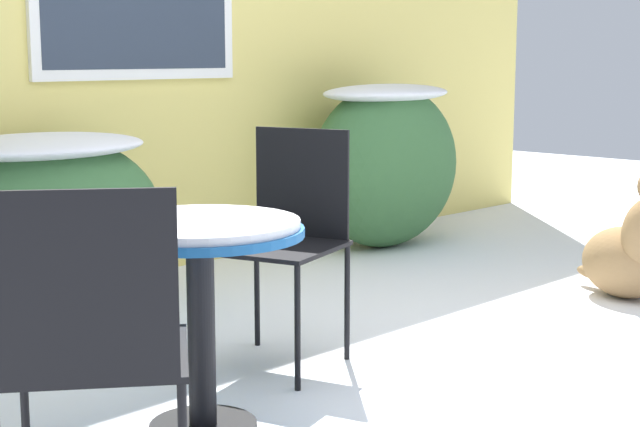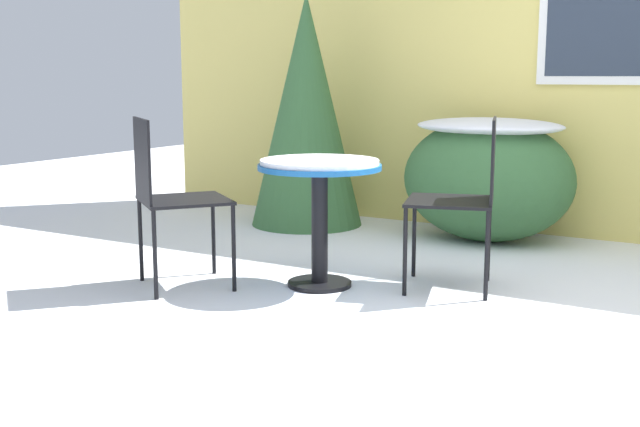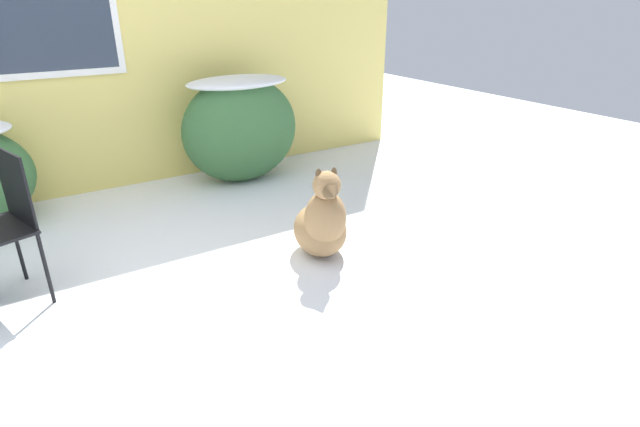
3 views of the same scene
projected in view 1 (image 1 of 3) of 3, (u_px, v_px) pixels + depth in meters
The scene contains 7 objects.
ground_plane at pixel (420, 355), 4.21m from camera, with size 16.00×16.00×0.00m, color white.
shrub_left at pixel (43, 219), 4.77m from camera, with size 1.26×0.91×0.90m.
shrub_middle at pixel (386, 161), 6.52m from camera, with size 1.23×0.71×1.09m.
patio_table at pixel (199, 264), 3.28m from camera, with size 0.70×0.70×0.74m.
patio_chair_near_table at pixel (285, 231), 4.05m from camera, with size 0.60×0.60×0.97m.
patio_chair_far_side at pixel (92, 345), 2.46m from camera, with size 0.67×0.67×0.97m.
dog at pixel (635, 250), 5.13m from camera, with size 0.53×0.73×0.74m.
Camera 1 is at (-3.21, -2.53, 1.28)m, focal length 55.00 mm.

